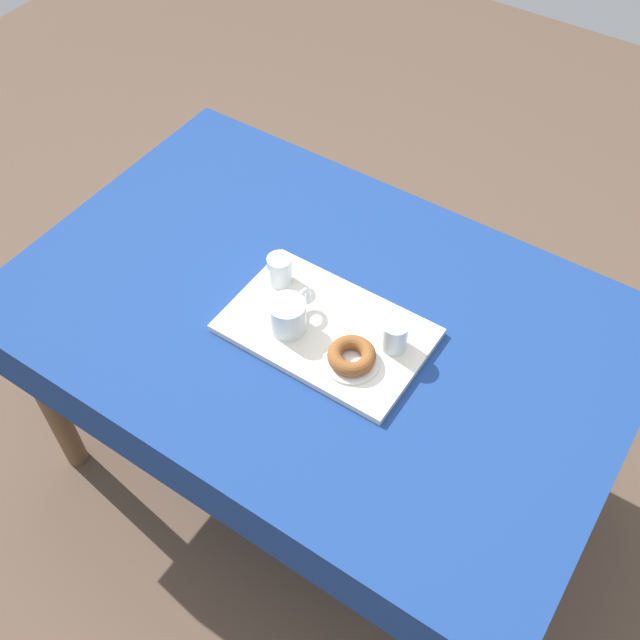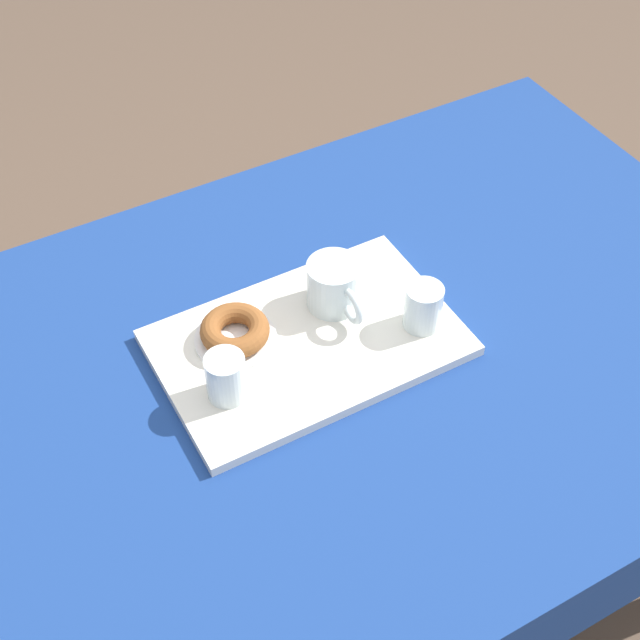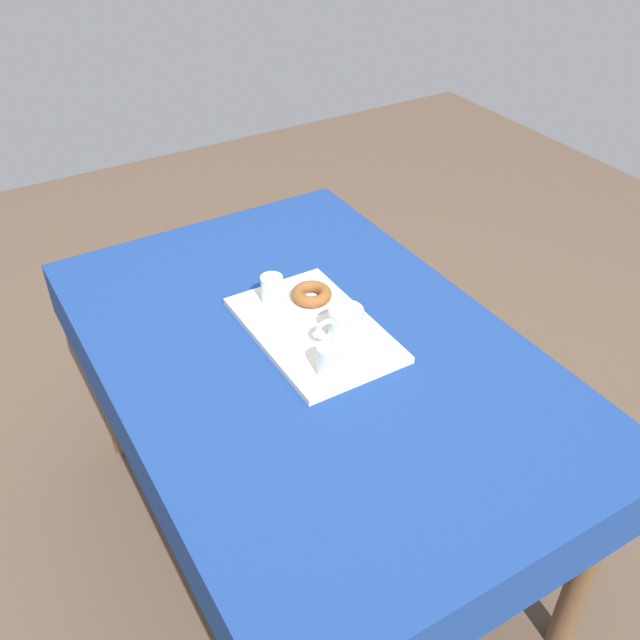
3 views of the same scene
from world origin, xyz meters
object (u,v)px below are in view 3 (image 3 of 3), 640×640
Objects in this scene: dining_table at (311,375)px; sugar_donut_left at (312,294)px; water_glass_near at (329,361)px; water_glass_far at (271,291)px; donut_plate_left at (312,300)px; serving_tray at (314,329)px; tea_mug_left at (345,324)px.

sugar_donut_left is at bearing 149.09° from dining_table.
water_glass_far is (-0.33, 0.02, -0.00)m from water_glass_near.
water_glass_near reaches higher than sugar_donut_left.
sugar_donut_left is (0.06, 0.09, -0.01)m from water_glass_far.
sugar_donut_left is (-0.28, 0.11, -0.01)m from water_glass_near.
sugar_donut_left is at bearing 0.00° from donut_plate_left.
water_glass_far is at bearing -165.26° from serving_tray.
serving_tray is 0.19m from water_glass_near.
sugar_donut_left is at bearing 157.95° from water_glass_near.
water_glass_near is 1.00× the size of water_glass_far.
serving_tray is at bearing 161.18° from water_glass_near.
sugar_donut_left is (-0.15, 0.09, 0.14)m from dining_table.
tea_mug_left is 1.21× the size of sugar_donut_left.
tea_mug_left is 0.25m from water_glass_far.
serving_tray is (-0.05, 0.04, 0.10)m from dining_table.
sugar_donut_left is at bearing 178.51° from tea_mug_left.
dining_table is 3.19× the size of serving_tray.
dining_table is 11.29× the size of tea_mug_left.
donut_plate_left is at bearing 0.00° from sugar_donut_left.
serving_tray is at bearing -147.62° from tea_mug_left.
tea_mug_left reaches higher than donut_plate_left.
serving_tray is 6.03× the size of water_glass_near.
sugar_donut_left is at bearing 152.67° from serving_tray.
dining_table is 11.49× the size of donut_plate_left.
water_glass_near is 0.30m from sugar_donut_left.
tea_mug_left is 0.15m from water_glass_near.
dining_table is at bearing 0.66° from water_glass_far.
serving_tray is 0.17m from water_glass_far.
donut_plate_left is at bearing 149.09° from dining_table.
donut_plate_left is at bearing 178.51° from tea_mug_left.
tea_mug_left is at bearing -1.49° from sugar_donut_left.
water_glass_far is at bearing -121.04° from donut_plate_left.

